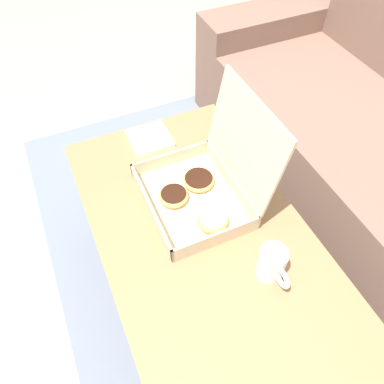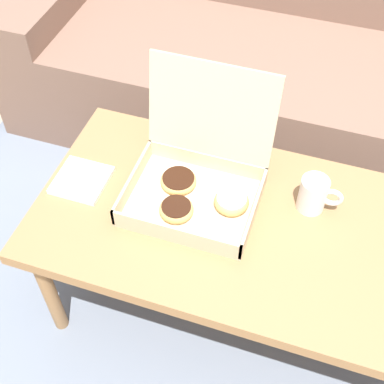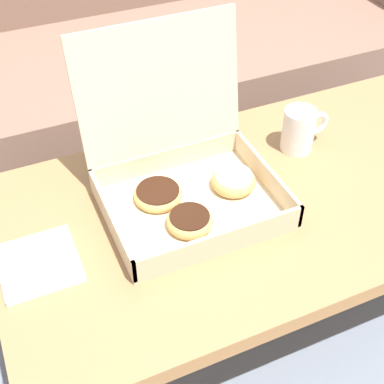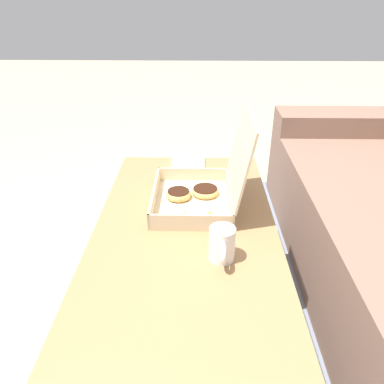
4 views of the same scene
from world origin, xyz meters
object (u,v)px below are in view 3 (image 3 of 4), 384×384
(couch, at_px, (129,67))
(coffee_table, at_px, (262,208))
(coffee_mug, at_px, (300,130))
(pastry_box, at_px, (185,173))

(couch, height_order, coffee_table, couch)
(couch, bearing_deg, coffee_table, -90.00)
(coffee_mug, bearing_deg, coffee_table, -144.23)
(coffee_table, distance_m, coffee_mug, 0.22)
(coffee_table, xyz_separation_m, pastry_box, (-0.16, 0.06, 0.11))
(couch, distance_m, coffee_table, 0.97)
(coffee_table, height_order, pastry_box, pastry_box)
(pastry_box, distance_m, coffee_mug, 0.32)
(pastry_box, relative_size, coffee_mug, 2.99)
(coffee_mug, bearing_deg, couch, 100.51)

